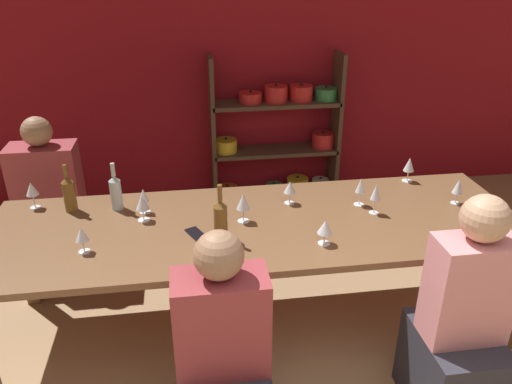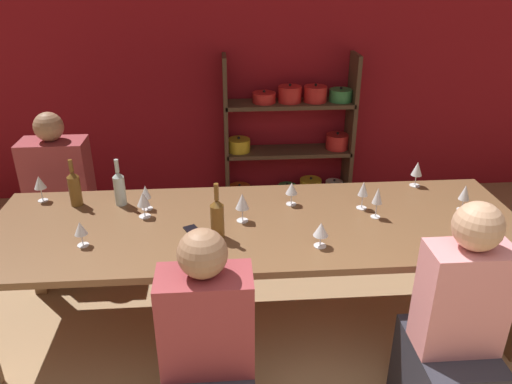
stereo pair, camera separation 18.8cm
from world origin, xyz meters
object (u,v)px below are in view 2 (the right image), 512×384
at_px(dining_table, 257,232).
at_px(wine_glass_empty_d, 143,200).
at_px(wine_bottle_green, 119,187).
at_px(wine_glass_empty_b, 378,196).
at_px(wine_glass_white_a, 321,230).
at_px(wine_glass_white_b, 363,190).
at_px(wine_glass_empty_c, 292,189).
at_px(person_far_a, 64,211).
at_px(wine_glass_empty_e, 80,229).
at_px(wine_glass_red_b, 465,193).
at_px(person_near_b, 209,370).
at_px(wine_glass_empty_a, 417,169).
at_px(wine_glass_white_c, 146,193).
at_px(person_near_a, 451,348).
at_px(wine_bottle_dark, 217,218).
at_px(wine_bottle_amber, 75,188).
at_px(shelf_unit, 292,141).
at_px(wine_glass_red_a, 40,183).
at_px(cell_phone, 194,232).
at_px(wine_glass_white_d, 242,202).

bearing_deg(dining_table, wine_glass_empty_d, 169.51).
xyz_separation_m(wine_bottle_green, wine_glass_empty_b, (1.54, -0.29, 0.02)).
bearing_deg(wine_glass_white_a, wine_glass_white_b, 50.99).
distance_m(wine_glass_empty_c, person_far_a, 1.78).
distance_m(wine_glass_empty_e, wine_glass_red_b, 2.23).
bearing_deg(person_near_b, dining_table, 70.76).
distance_m(wine_glass_empty_a, person_far_a, 2.55).
bearing_deg(wine_glass_white_c, wine_glass_empty_c, -0.37).
relative_size(wine_glass_empty_c, wine_glass_empty_e, 1.03).
xyz_separation_m(wine_glass_red_b, person_near_a, (-0.40, -0.87, -0.38)).
height_order(wine_bottle_dark, person_far_a, person_far_a).
height_order(person_near_a, person_near_b, person_near_a).
height_order(wine_glass_empty_c, wine_glass_empty_e, wine_glass_empty_c).
distance_m(wine_bottle_amber, wine_glass_white_a, 1.54).
height_order(shelf_unit, wine_glass_empty_a, shelf_unit).
distance_m(dining_table, person_far_a, 1.64).
height_order(wine_bottle_amber, wine_glass_red_a, wine_bottle_amber).
height_order(wine_bottle_amber, wine_glass_white_b, wine_bottle_amber).
bearing_deg(wine_glass_red_b, wine_glass_empty_e, -173.55).
bearing_deg(person_near_a, dining_table, 136.88).
xyz_separation_m(shelf_unit, wine_glass_white_b, (0.19, -1.68, 0.28)).
height_order(wine_glass_empty_a, cell_phone, wine_glass_empty_a).
bearing_deg(wine_glass_white_d, wine_glass_white_c, 161.11).
xyz_separation_m(shelf_unit, wine_glass_empty_b, (0.24, -1.79, 0.29)).
relative_size(wine_bottle_dark, person_near_a, 0.26).
distance_m(dining_table, wine_glass_empty_d, 0.70).
relative_size(wine_glass_empty_b, person_near_b, 0.17).
relative_size(wine_glass_empty_a, wine_glass_empty_d, 1.08).
height_order(dining_table, cell_phone, cell_phone).
distance_m(wine_glass_empty_a, wine_glass_empty_b, 0.58).
distance_m(dining_table, wine_glass_empty_e, 0.99).
bearing_deg(wine_glass_red_a, person_near_a, -28.47).
xyz_separation_m(dining_table, wine_glass_empty_d, (-0.66, 0.12, 0.18)).
height_order(shelf_unit, wine_glass_white_b, shelf_unit).
height_order(shelf_unit, dining_table, shelf_unit).
bearing_deg(wine_glass_empty_b, wine_glass_white_d, 179.13).
height_order(wine_glass_red_a, wine_glass_white_c, wine_glass_red_a).
height_order(wine_glass_white_c, person_near_b, person_near_b).
bearing_deg(wine_glass_white_b, wine_bottle_dark, -162.18).
xyz_separation_m(wine_bottle_dark, wine_glass_white_d, (0.14, 0.18, 0.00)).
bearing_deg(dining_table, wine_glass_white_b, 11.57).
bearing_deg(wine_glass_empty_d, wine_bottle_dark, -32.20).
bearing_deg(cell_phone, wine_glass_empty_c, 27.36).
relative_size(wine_glass_red_a, wine_glass_empty_b, 0.88).
xyz_separation_m(wine_glass_red_a, wine_glass_white_c, (0.68, -0.16, -0.02)).
bearing_deg(person_far_a, wine_glass_white_c, 139.15).
bearing_deg(person_near_b, wine_bottle_amber, 125.87).
distance_m(wine_glass_red_a, person_far_a, 0.63).
relative_size(wine_glass_white_a, wine_glass_empty_e, 0.98).
relative_size(wine_bottle_green, wine_bottle_amber, 0.99).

